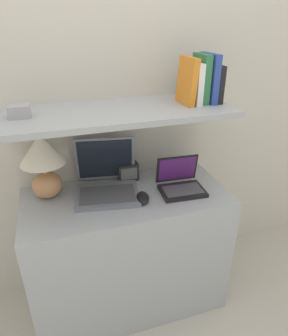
% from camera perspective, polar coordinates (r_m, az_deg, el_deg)
% --- Properties ---
extents(ground_plane, '(12.00, 12.00, 0.00)m').
position_cam_1_polar(ground_plane, '(1.94, -0.48, -28.70)').
color(ground_plane, '#B2AD9E').
extents(wall_back, '(6.00, 0.05, 2.40)m').
position_cam_1_polar(wall_back, '(1.70, -6.51, 12.92)').
color(wall_back, beige).
rests_on(wall_back, ground_plane).
extents(desk, '(1.08, 0.50, 0.76)m').
position_cam_1_polar(desk, '(1.82, -2.99, -15.50)').
color(desk, '#999EA3').
rests_on(desk, ground_plane).
extents(back_riser, '(1.08, 0.04, 1.18)m').
position_cam_1_polar(back_riser, '(1.90, -5.29, -5.52)').
color(back_riser, beige).
rests_on(back_riser, ground_plane).
extents(shelf, '(1.08, 0.45, 0.03)m').
position_cam_1_polar(shelf, '(1.47, -4.42, 10.62)').
color(shelf, '#999EA3').
rests_on(shelf, back_riser).
extents(table_lamp, '(0.22, 0.22, 0.35)m').
position_cam_1_polar(table_lamp, '(1.56, -18.67, 1.50)').
color(table_lamp, '#B27A4C').
rests_on(table_lamp, desk).
extents(laptop_large, '(0.37, 0.35, 0.28)m').
position_cam_1_polar(laptop_large, '(1.60, -7.13, -2.69)').
color(laptop_large, slate).
rests_on(laptop_large, desk).
extents(laptop_small, '(0.24, 0.21, 0.17)m').
position_cam_1_polar(laptop_small, '(1.63, 6.98, -2.95)').
color(laptop_small, black).
rests_on(laptop_small, desk).
extents(computer_mouse, '(0.09, 0.13, 0.04)m').
position_cam_1_polar(computer_mouse, '(1.53, -0.23, -5.68)').
color(computer_mouse, black).
rests_on(computer_mouse, desk).
extents(router_box, '(0.12, 0.06, 0.10)m').
position_cam_1_polar(router_box, '(1.71, -3.11, -0.70)').
color(router_box, black).
rests_on(router_box, desk).
extents(book_black, '(0.03, 0.16, 0.18)m').
position_cam_1_polar(book_black, '(1.63, 13.25, 15.44)').
color(book_black, black).
rests_on(book_black, shelf).
extents(book_blue, '(0.03, 0.17, 0.24)m').
position_cam_1_polar(book_blue, '(1.61, 12.19, 16.37)').
color(book_blue, '#284293').
rests_on(book_blue, shelf).
extents(book_green, '(0.04, 0.14, 0.24)m').
position_cam_1_polar(book_green, '(1.59, 10.80, 16.36)').
color(book_green, '#2D7042').
rests_on(book_green, shelf).
extents(book_white, '(0.03, 0.17, 0.20)m').
position_cam_1_polar(book_white, '(1.57, 9.40, 15.67)').
color(book_white, silver).
rests_on(book_white, shelf).
extents(book_orange, '(0.05, 0.17, 0.23)m').
position_cam_1_polar(book_orange, '(1.55, 8.20, 16.11)').
color(book_orange, orange).
rests_on(book_orange, shelf).
extents(shelf_gadget, '(0.09, 0.07, 0.05)m').
position_cam_1_polar(shelf_gadget, '(1.43, -22.67, 9.91)').
color(shelf_gadget, '#99999E').
rests_on(shelf_gadget, shelf).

